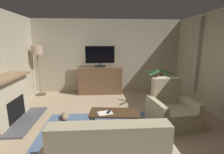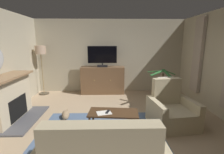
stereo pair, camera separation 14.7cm
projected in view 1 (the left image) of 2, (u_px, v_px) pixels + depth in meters
ground_plane at (113, 127)px, 3.76m from camera, size 6.06×6.19×0.04m
wall_back at (107, 56)px, 6.25m from camera, size 6.06×0.10×2.70m
curtain_panel_far at (195, 55)px, 5.12m from camera, size 0.10×0.44×2.27m
rug_central at (101, 131)px, 3.52m from camera, size 2.58×1.82×0.01m
fireplace at (7, 101)px, 3.84m from camera, size 0.91×1.54×1.11m
tv_cabinet at (100, 81)px, 6.07m from camera, size 1.57×0.51×1.00m
television at (100, 56)px, 5.83m from camera, size 1.04×0.20×0.74m
coffee_table at (114, 114)px, 3.46m from camera, size 1.08×0.59×0.44m
tv_remote at (109, 112)px, 3.43m from camera, size 0.10×0.18×0.02m
folded_newspaper at (105, 113)px, 3.40m from camera, size 0.34×0.29×0.01m
armchair_near_window at (171, 110)px, 3.82m from camera, size 1.04×1.01×1.05m
potted_plant_tall_palm_by_window at (159, 98)px, 4.93m from camera, size 0.77×0.78×1.12m
cat at (65, 116)px, 4.04m from camera, size 0.26×0.65×0.21m
floor_lamp at (37, 56)px, 5.68m from camera, size 0.36×0.36×1.76m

